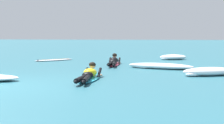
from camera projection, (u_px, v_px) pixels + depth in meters
name	position (u px, v px, depth m)	size (l,w,h in m)	color
ground_plane	(86.00, 58.00, 17.79)	(120.00, 120.00, 0.00)	#2D6B7A
surfer_near	(89.00, 75.00, 9.19)	(0.56, 2.53, 0.55)	#2DB2D1
surfer_far	(114.00, 62.00, 13.61)	(0.62, 2.71, 0.54)	#E54C66
drifting_surfboard	(54.00, 60.00, 15.90)	(1.93, 1.92, 0.16)	silver
whitewater_front	(160.00, 66.00, 12.14)	(2.74, 1.37, 0.23)	white
whitewater_mid_right	(173.00, 57.00, 16.52)	(1.66, 1.24, 0.28)	white
whitewater_far_band	(209.00, 72.00, 10.12)	(1.93, 1.20, 0.28)	white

